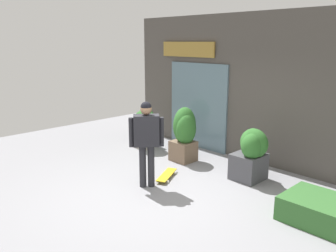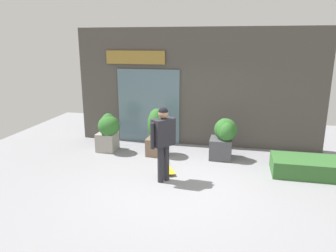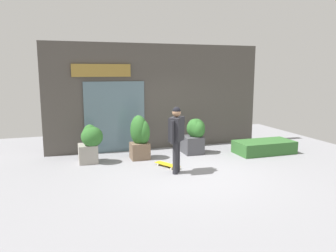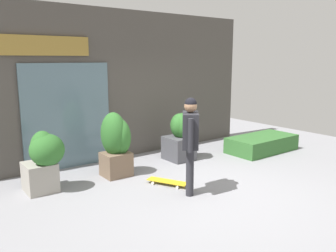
% 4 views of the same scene
% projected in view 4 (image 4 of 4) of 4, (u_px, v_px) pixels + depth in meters
% --- Properties ---
extents(ground_plane, '(12.00, 12.00, 0.00)m').
position_uv_depth(ground_plane, '(205.00, 190.00, 6.14)').
color(ground_plane, gray).
extents(building_facade, '(7.08, 0.31, 3.37)m').
position_uv_depth(building_facade, '(120.00, 86.00, 8.01)').
color(building_facade, '#4C4742').
rests_on(building_facade, ground_plane).
extents(skateboarder, '(0.50, 0.53, 1.66)m').
position_uv_depth(skateboarder, '(190.00, 136.00, 5.77)').
color(skateboarder, '#28282D').
rests_on(skateboarder, ground_plane).
extents(skateboard, '(0.54, 0.78, 0.08)m').
position_uv_depth(skateboard, '(167.00, 182.00, 6.37)').
color(skateboard, gold).
rests_on(skateboard, ground_plane).
extents(planter_box_left, '(0.66, 0.69, 1.08)m').
position_uv_depth(planter_box_left, '(44.00, 156.00, 5.96)').
color(planter_box_left, gray).
rests_on(planter_box_left, ground_plane).
extents(planter_box_right, '(0.68, 0.65, 1.08)m').
position_uv_depth(planter_box_right, '(182.00, 134.00, 7.90)').
color(planter_box_right, '#47474C').
rests_on(planter_box_right, ground_plane).
extents(planter_box_mid, '(0.56, 0.61, 1.27)m').
position_uv_depth(planter_box_mid, '(116.00, 142.00, 6.79)').
color(planter_box_mid, brown).
rests_on(planter_box_mid, ground_plane).
extents(hedge_ledge, '(1.80, 0.90, 0.39)m').
position_uv_depth(hedge_ledge, '(262.00, 144.00, 8.67)').
color(hedge_ledge, '#33662D').
rests_on(hedge_ledge, ground_plane).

